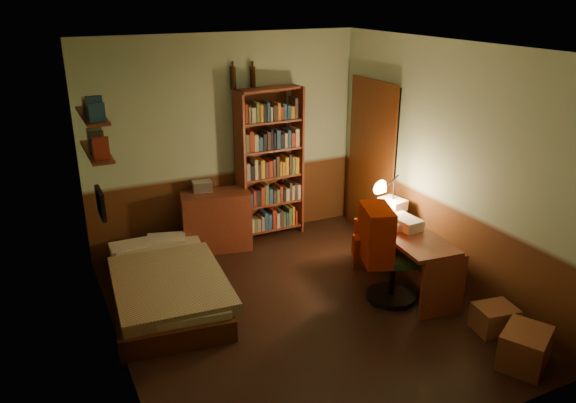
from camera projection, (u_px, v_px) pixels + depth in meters
name	position (u px, v px, depth m)	size (l,w,h in m)	color
floor	(299.00, 311.00, 5.72)	(3.50, 4.00, 0.02)	black
ceiling	(301.00, 46.00, 4.79)	(3.50, 4.00, 0.02)	silver
wall_back	(226.00, 141.00, 6.95)	(3.50, 0.02, 2.60)	#98B390
wall_left	(106.00, 222.00, 4.54)	(0.02, 4.00, 2.60)	#98B390
wall_right	(446.00, 166.00, 5.98)	(0.02, 4.00, 2.60)	#98B390
wall_front	(443.00, 286.00, 3.57)	(3.50, 0.02, 2.60)	#98B390
doorway	(373.00, 162.00, 7.16)	(0.06, 0.90, 2.00)	black
door_trim	(371.00, 162.00, 7.15)	(0.02, 0.98, 2.08)	#441F0B
bed	(165.00, 275.00, 5.82)	(1.04, 1.94, 0.58)	#656D40
dresser	(216.00, 221.00, 6.97)	(0.83, 0.42, 0.74)	maroon
mini_stereo	(202.00, 186.00, 6.87)	(0.23, 0.18, 0.13)	#B2B2B7
bookshelf	(270.00, 164.00, 7.14)	(0.83, 0.26, 1.94)	maroon
bottle_left	(233.00, 78.00, 6.67)	(0.07, 0.07, 0.27)	black
bottle_right	(253.00, 77.00, 6.78)	(0.07, 0.07, 0.25)	black
desk	(405.00, 261.00, 6.01)	(0.52, 1.26, 0.67)	maroon
paper_stack	(393.00, 204.00, 6.51)	(0.21, 0.29, 0.12)	silver
desk_lamp	(394.00, 185.00, 6.43)	(0.17, 0.17, 0.58)	black
office_chair	(394.00, 254.00, 5.75)	(0.52, 0.46, 1.05)	#2C5A36
red_jacket	(377.00, 182.00, 5.36)	(0.27, 0.49, 0.58)	#B42600
wall_shelf_lower	(97.00, 151.00, 5.40)	(0.20, 0.90, 0.03)	maroon
wall_shelf_upper	(92.00, 116.00, 5.28)	(0.20, 0.90, 0.03)	maroon
framed_picture	(100.00, 203.00, 5.07)	(0.04, 0.32, 0.26)	black
cardboard_box_a	(525.00, 348.00, 4.83)	(0.45, 0.36, 0.34)	brown
cardboard_box_b	(494.00, 319.00, 5.34)	(0.37, 0.30, 0.26)	brown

